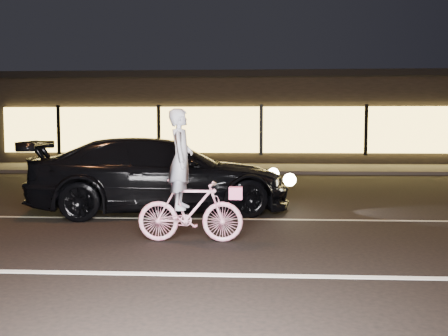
{
  "coord_description": "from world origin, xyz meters",
  "views": [
    {
      "loc": [
        -0.41,
        -6.99,
        1.65
      ],
      "look_at": [
        -0.83,
        0.6,
        1.05
      ],
      "focal_mm": 40.0,
      "sensor_mm": 36.0,
      "label": 1
    }
  ],
  "objects": [
    {
      "name": "lane_stripe_near",
      "position": [
        0.0,
        -1.5,
        0.0
      ],
      "size": [
        60.0,
        0.12,
        0.01
      ],
      "primitive_type": "cube",
      "color": "silver",
      "rests_on": "ground"
    },
    {
      "name": "cyclist",
      "position": [
        -1.33,
        0.14,
        0.69
      ],
      "size": [
        1.54,
        0.53,
        1.94
      ],
      "rotation": [
        0.0,
        0.0,
        1.57
      ],
      "color": "#DC346D",
      "rests_on": "ground"
    },
    {
      "name": "sidewalk",
      "position": [
        0.0,
        13.0,
        0.06
      ],
      "size": [
        30.0,
        4.0,
        0.12
      ],
      "primitive_type": "cube",
      "color": "#383533",
      "rests_on": "ground"
    },
    {
      "name": "ground",
      "position": [
        0.0,
        0.0,
        0.0
      ],
      "size": [
        90.0,
        90.0,
        0.0
      ],
      "primitive_type": "plane",
      "color": "black",
      "rests_on": "ground"
    },
    {
      "name": "lane_stripe_far",
      "position": [
        0.0,
        2.0,
        0.0
      ],
      "size": [
        60.0,
        0.1,
        0.01
      ],
      "primitive_type": "cube",
      "color": "gray",
      "rests_on": "ground"
    },
    {
      "name": "sedan",
      "position": [
        -2.19,
        2.75,
        0.74
      ],
      "size": [
        5.37,
        2.98,
        1.47
      ],
      "rotation": [
        0.0,
        0.0,
        1.76
      ],
      "color": "black",
      "rests_on": "ground"
    },
    {
      "name": "storefront",
      "position": [
        0.0,
        18.97,
        2.15
      ],
      "size": [
        25.4,
        8.42,
        4.2
      ],
      "color": "black",
      "rests_on": "ground"
    }
  ]
}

